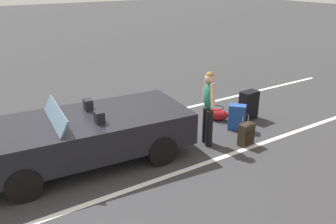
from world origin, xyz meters
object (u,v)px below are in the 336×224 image
Objects in this scene: suitcase_large_black at (248,105)px; convertible_car at (74,136)px; suitcase_medium_bright at (237,117)px; suitcase_small_carryon at (246,134)px; traveler_person at (209,105)px; duffel_bag at (216,114)px.

convertible_car is at bearing 83.32° from suitcase_large_black.
suitcase_medium_bright is 0.89× the size of suitcase_small_carryon.
traveler_person reaches higher than suitcase_large_black.
duffel_bag is (0.75, -0.38, -0.21)m from suitcase_large_black.
suitcase_large_black is 1.19× the size of suitcase_medium_bright.
suitcase_large_black is at bearing -17.67° from suitcase_medium_bright.
suitcase_small_carryon is 0.99× the size of duffel_bag.
suitcase_medium_bright is (-3.80, 0.50, -0.28)m from convertible_car.
suitcase_small_carryon is 1.50m from duffel_bag.
suitcase_medium_bright is at bearing 92.49° from duffel_bag.
convertible_car is at bearing -116.13° from suitcase_small_carryon.
convertible_car is 6.09× the size of duffel_bag.
suitcase_small_carryon is at bearing 75.61° from duffel_bag.
traveler_person is (-2.71, 0.73, 0.34)m from convertible_car.
convertible_car is at bearing 129.48° from suitcase_medium_bright.
suitcase_large_black reaches higher than suitcase_medium_bright.
traveler_person is (0.69, -0.50, 0.68)m from suitcase_small_carryon.
suitcase_medium_bright is (0.71, 0.34, -0.06)m from suitcase_large_black.
duffel_bag is (-0.37, -1.45, -0.09)m from suitcase_small_carryon.
traveler_person reaches higher than duffel_bag.
duffel_bag is 1.62m from traveler_person.
suitcase_large_black is 0.79m from suitcase_medium_bright.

